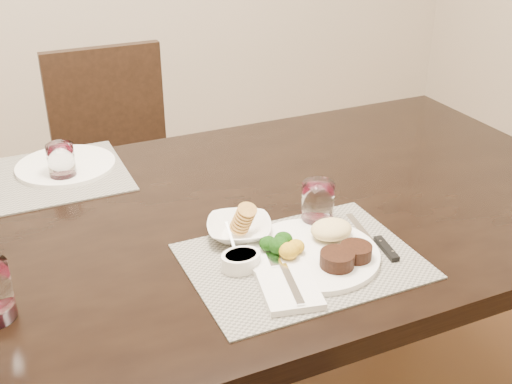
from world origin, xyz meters
name	(u,v)px	position (x,y,z in m)	size (l,w,h in m)	color
dining_table	(207,249)	(0.00, 0.00, 0.67)	(2.00, 1.00, 0.75)	black
chair_far	(118,162)	(0.00, 0.93, 0.50)	(0.42, 0.42, 0.90)	black
placemat_near	(302,261)	(0.12, -0.25, 0.75)	(0.46, 0.34, 0.00)	gray
placemat_far	(34,179)	(-0.33, 0.37, 0.75)	(0.46, 0.34, 0.00)	gray
dinner_plate	(319,250)	(0.15, -0.25, 0.77)	(0.28, 0.28, 0.05)	white
napkin_fork	(286,281)	(0.05, -0.31, 0.76)	(0.14, 0.20, 0.02)	white
steak_knife	(380,243)	(0.29, -0.27, 0.76)	(0.04, 0.21, 0.01)	white
cracker_bowl	(239,229)	(0.04, -0.11, 0.77)	(0.18, 0.18, 0.06)	white
sauce_ramekin	(241,260)	(-0.01, -0.22, 0.77)	(0.08, 0.12, 0.06)	white
wine_glass_near	(318,206)	(0.22, -0.13, 0.80)	(0.07, 0.07, 0.10)	silver
far_plate	(66,165)	(-0.24, 0.40, 0.76)	(0.26, 0.26, 0.01)	white
wine_glass_far	(62,164)	(-0.26, 0.34, 0.80)	(0.07, 0.07, 0.09)	silver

